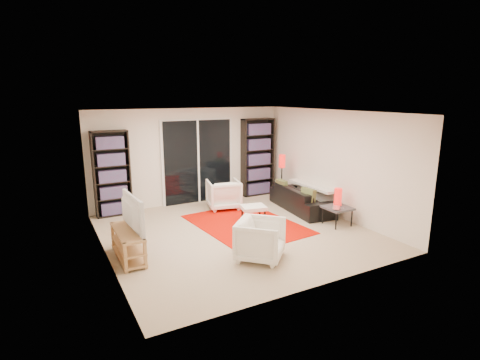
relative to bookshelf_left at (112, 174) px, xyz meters
name	(u,v)px	position (x,y,z in m)	size (l,w,h in m)	color
floor	(236,232)	(1.95, -2.33, -0.98)	(5.00, 5.00, 0.00)	tan
wall_back	(190,156)	(1.95, 0.17, 0.22)	(5.00, 0.02, 2.40)	#F1E5D0
wall_front	(320,208)	(1.95, -4.83, 0.22)	(5.00, 0.02, 2.40)	#F1E5D0
wall_left	(102,190)	(-0.55, -2.33, 0.22)	(0.02, 5.00, 2.40)	#F1E5D0
wall_right	(333,163)	(4.45, -2.33, 0.22)	(0.02, 5.00, 2.40)	#F1E5D0
ceiling	(236,112)	(1.95, -2.33, 1.42)	(5.00, 5.00, 0.02)	white
sliding_door	(198,162)	(2.15, 0.13, 0.07)	(1.92, 0.08, 2.16)	white
bookshelf_left	(112,174)	(0.00, 0.00, 0.00)	(0.80, 0.30, 1.95)	black
bookshelf_right	(258,157)	(3.85, 0.00, 0.07)	(0.90, 0.30, 2.10)	black
tv_stand	(128,244)	(-0.24, -2.55, -0.71)	(0.37, 1.14, 0.50)	tan
tv	(127,213)	(-0.22, -2.55, -0.18)	(1.04, 0.14, 0.60)	black
rug	(246,224)	(2.35, -2.02, -0.97)	(1.89, 2.56, 0.01)	red
sofa	(301,198)	(4.05, -1.73, -0.69)	(1.95, 0.76, 0.57)	black
armchair_back	(224,194)	(2.45, -0.72, -0.62)	(0.75, 0.77, 0.70)	white
armchair_front	(261,240)	(1.72, -3.64, -0.63)	(0.74, 0.76, 0.69)	white
ottoman	(253,208)	(2.52, -2.05, -0.63)	(0.58, 0.51, 0.40)	white
side_table	(337,209)	(4.05, -2.97, -0.62)	(0.54, 0.54, 0.40)	#3F3F43
laptop	(339,208)	(3.98, -3.07, -0.56)	(0.34, 0.22, 0.03)	silver
table_lamp	(338,197)	(4.15, -2.86, -0.39)	(0.16, 0.16, 0.37)	red
floor_lamp	(282,167)	(4.08, -0.84, -0.06)	(0.18, 0.18, 1.22)	black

